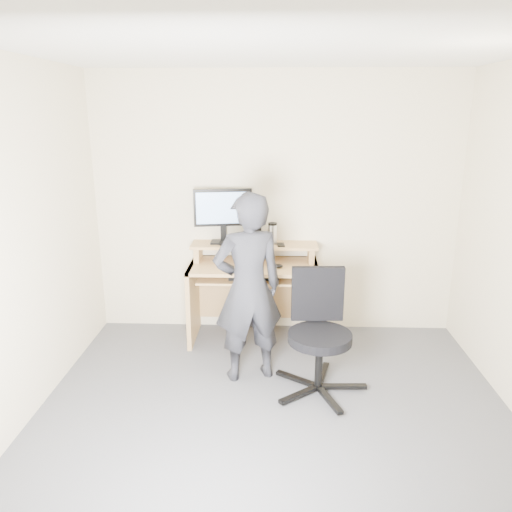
# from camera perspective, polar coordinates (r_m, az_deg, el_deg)

# --- Properties ---
(ground) EXTENTS (3.50, 3.50, 0.00)m
(ground) POSITION_cam_1_polar(r_m,az_deg,el_deg) (3.67, 2.06, -19.23)
(ground) COLOR #5A5B60
(ground) RESTS_ON ground
(back_wall) EXTENTS (3.50, 0.02, 2.50)m
(back_wall) POSITION_cam_1_polar(r_m,az_deg,el_deg) (4.82, 2.26, 5.75)
(back_wall) COLOR beige
(back_wall) RESTS_ON ground
(ceiling) EXTENTS (3.50, 3.50, 0.02)m
(ceiling) POSITION_cam_1_polar(r_m,az_deg,el_deg) (3.01, 2.58, 23.34)
(ceiling) COLOR white
(ceiling) RESTS_ON back_wall
(desk) EXTENTS (1.20, 0.60, 0.91)m
(desk) POSITION_cam_1_polar(r_m,az_deg,el_deg) (4.79, -0.23, -3.01)
(desk) COLOR tan
(desk) RESTS_ON ground
(monitor) EXTENTS (0.55, 0.15, 0.52)m
(monitor) POSITION_cam_1_polar(r_m,az_deg,el_deg) (4.72, -3.80, 5.15)
(monitor) COLOR black
(monitor) RESTS_ON desk
(external_drive) EXTENTS (0.09, 0.14, 0.20)m
(external_drive) POSITION_cam_1_polar(r_m,az_deg,el_deg) (4.73, 0.12, 2.59)
(external_drive) COLOR black
(external_drive) RESTS_ON desk
(travel_mug) EXTENTS (0.10, 0.10, 0.19)m
(travel_mug) POSITION_cam_1_polar(r_m,az_deg,el_deg) (4.72, 1.90, 2.48)
(travel_mug) COLOR silver
(travel_mug) RESTS_ON desk
(smartphone) EXTENTS (0.08, 0.14, 0.01)m
(smartphone) POSITION_cam_1_polar(r_m,az_deg,el_deg) (4.70, 2.86, 1.30)
(smartphone) COLOR black
(smartphone) RESTS_ON desk
(charger) EXTENTS (0.05, 0.05, 0.03)m
(charger) POSITION_cam_1_polar(r_m,az_deg,el_deg) (4.70, -3.92, 1.44)
(charger) COLOR black
(charger) RESTS_ON desk
(headphones) EXTENTS (0.18, 0.18, 0.06)m
(headphones) POSITION_cam_1_polar(r_m,az_deg,el_deg) (4.81, -0.95, 1.71)
(headphones) COLOR silver
(headphones) RESTS_ON desk
(keyboard) EXTENTS (0.47, 0.20, 0.03)m
(keyboard) POSITION_cam_1_polar(r_m,az_deg,el_deg) (4.59, -0.25, -2.31)
(keyboard) COLOR black
(keyboard) RESTS_ON desk
(mouse) EXTENTS (0.11, 0.08, 0.04)m
(mouse) POSITION_cam_1_polar(r_m,az_deg,el_deg) (4.54, 2.49, -1.15)
(mouse) COLOR black
(mouse) RESTS_ON desk
(office_chair) EXTENTS (0.72, 0.74, 0.93)m
(office_chair) POSITION_cam_1_polar(r_m,az_deg,el_deg) (3.94, 7.20, -8.12)
(office_chair) COLOR black
(office_chair) RESTS_ON ground
(person) EXTENTS (0.65, 0.53, 1.55)m
(person) POSITION_cam_1_polar(r_m,az_deg,el_deg) (3.96, -0.89, -3.72)
(person) COLOR black
(person) RESTS_ON ground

